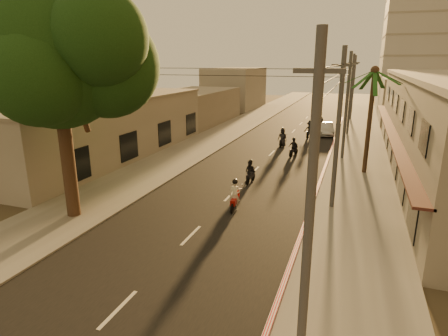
% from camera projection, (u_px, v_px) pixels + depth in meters
% --- Properties ---
extents(ground, '(160.00, 160.00, 0.00)m').
position_uv_depth(ground, '(172.00, 255.00, 16.46)').
color(ground, '#383023').
rests_on(ground, ground).
extents(road, '(10.00, 140.00, 0.02)m').
position_uv_depth(road, '(272.00, 153.00, 34.57)').
color(road, black).
rests_on(road, ground).
extents(sidewalk_right, '(5.00, 140.00, 0.12)m').
position_uv_depth(sidewalk_right, '(358.00, 160.00, 32.13)').
color(sidewalk_right, slate).
rests_on(sidewalk_right, ground).
extents(sidewalk_left, '(5.00, 140.00, 0.12)m').
position_uv_depth(sidewalk_left, '(197.00, 147.00, 36.97)').
color(sidewalk_left, slate).
rests_on(sidewalk_left, ground).
extents(curb_stripe, '(0.20, 60.00, 0.20)m').
position_uv_depth(curb_stripe, '(323.00, 172.00, 28.37)').
color(curb_stripe, red).
rests_on(curb_stripe, ground).
extents(left_building, '(8.20, 24.20, 5.20)m').
position_uv_depth(left_building, '(102.00, 127.00, 32.94)').
color(left_building, gray).
rests_on(left_building, ground).
extents(distant_tower, '(12.10, 12.10, 28.00)m').
position_uv_depth(distant_tower, '(427.00, 22.00, 58.13)').
color(distant_tower, '#B7B5B2').
rests_on(distant_tower, ground).
extents(broadleaf_tree, '(9.60, 8.70, 12.10)m').
position_uv_depth(broadleaf_tree, '(64.00, 55.00, 18.20)').
color(broadleaf_tree, black).
rests_on(broadleaf_tree, ground).
extents(palm_tree, '(5.00, 5.00, 8.20)m').
position_uv_depth(palm_tree, '(374.00, 77.00, 26.39)').
color(palm_tree, black).
rests_on(palm_tree, ground).
extents(utility_poles, '(1.20, 48.26, 9.00)m').
position_uv_depth(utility_poles, '(349.00, 82.00, 30.76)').
color(utility_poles, '#38383A').
rests_on(utility_poles, ground).
extents(filler_right, '(8.00, 14.00, 6.00)m').
position_uv_depth(filler_right, '(411.00, 100.00, 51.85)').
color(filler_right, gray).
rests_on(filler_right, ground).
extents(filler_left_near, '(8.00, 14.00, 4.40)m').
position_uv_depth(filler_left_near, '(194.00, 107.00, 51.16)').
color(filler_left_near, gray).
rests_on(filler_left_near, ground).
extents(filler_left_far, '(8.00, 14.00, 7.00)m').
position_uv_depth(filler_left_far, '(235.00, 88.00, 67.10)').
color(filler_left_far, gray).
rests_on(filler_left_far, ground).
extents(scooter_red, '(0.76, 1.88, 1.85)m').
position_uv_depth(scooter_red, '(235.00, 196.00, 21.27)').
color(scooter_red, black).
rests_on(scooter_red, ground).
extents(scooter_mid_a, '(0.85, 1.71, 1.68)m').
position_uv_depth(scooter_mid_a, '(250.00, 172.00, 26.01)').
color(scooter_mid_a, black).
rests_on(scooter_mid_a, ground).
extents(scooter_mid_b, '(1.13, 1.67, 1.68)m').
position_uv_depth(scooter_mid_b, '(293.00, 148.00, 33.44)').
color(scooter_mid_b, black).
rests_on(scooter_mid_b, ground).
extents(scooter_far_a, '(0.95, 1.96, 1.93)m').
position_uv_depth(scooter_far_a, '(282.00, 138.00, 37.03)').
color(scooter_far_a, black).
rests_on(scooter_far_a, ground).
extents(scooter_far_b, '(1.42, 1.98, 1.96)m').
position_uv_depth(scooter_far_b, '(309.00, 130.00, 41.28)').
color(scooter_far_b, black).
rests_on(scooter_far_b, ground).
extents(parked_car, '(3.14, 4.89, 1.42)m').
position_uv_depth(parked_car, '(326.00, 129.00, 42.89)').
color(parked_car, '#A3A5AB').
rests_on(parked_car, ground).
extents(scooter_far_c, '(1.22, 1.97, 1.99)m').
position_uv_depth(scooter_far_c, '(321.00, 126.00, 43.61)').
color(scooter_far_c, black).
rests_on(scooter_far_c, ground).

